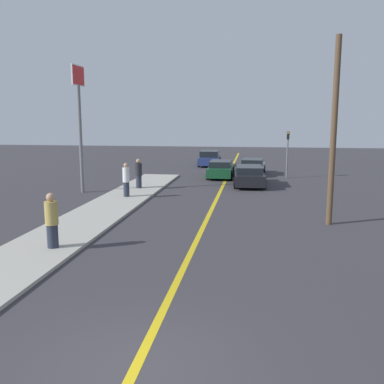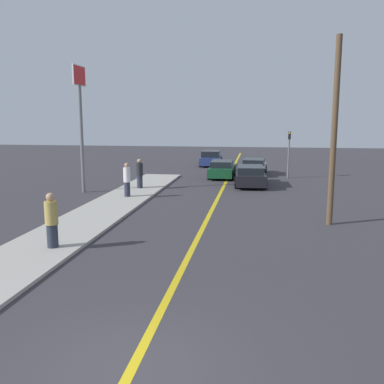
{
  "view_description": "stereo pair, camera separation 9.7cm",
  "coord_description": "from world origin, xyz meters",
  "px_view_note": "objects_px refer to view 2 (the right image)",
  "views": [
    {
      "loc": [
        1.97,
        -6.56,
        4.31
      ],
      "look_at": [
        -0.36,
        9.39,
        1.54
      ],
      "focal_mm": 40.0,
      "sensor_mm": 36.0,
      "label": 1
    },
    {
      "loc": [
        2.07,
        -6.55,
        4.31
      ],
      "look_at": [
        -0.36,
        9.39,
        1.54
      ],
      "focal_mm": 40.0,
      "sensor_mm": 36.0,
      "label": 2
    }
  ],
  "objects_px": {
    "car_parked_left_lot": "(211,158)",
    "roadside_sign": "(80,103)",
    "car_ahead_center": "(222,169)",
    "pedestrian_mid_group": "(127,180)",
    "car_far_distant": "(254,167)",
    "pedestrian_near_curb": "(52,220)",
    "traffic_light": "(289,149)",
    "pedestrian_far_standing": "(140,174)",
    "car_near_right_lane": "(250,176)",
    "utility_pole": "(334,133)"
  },
  "relations": [
    {
      "from": "car_parked_left_lot",
      "to": "roadside_sign",
      "type": "bearing_deg",
      "value": -112.81
    },
    {
      "from": "car_ahead_center",
      "to": "pedestrian_mid_group",
      "type": "relative_size",
      "value": 2.37
    },
    {
      "from": "car_far_distant",
      "to": "pedestrian_near_curb",
      "type": "bearing_deg",
      "value": -103.67
    },
    {
      "from": "car_far_distant",
      "to": "car_parked_left_lot",
      "type": "height_order",
      "value": "car_parked_left_lot"
    },
    {
      "from": "traffic_light",
      "to": "roadside_sign",
      "type": "bearing_deg",
      "value": -146.94
    },
    {
      "from": "pedestrian_mid_group",
      "to": "pedestrian_far_standing",
      "type": "distance_m",
      "value": 2.94
    },
    {
      "from": "traffic_light",
      "to": "roadside_sign",
      "type": "distance_m",
      "value": 15.11
    },
    {
      "from": "car_near_right_lane",
      "to": "utility_pole",
      "type": "height_order",
      "value": "utility_pole"
    },
    {
      "from": "car_ahead_center",
      "to": "pedestrian_near_curb",
      "type": "xyz_separation_m",
      "value": [
        -4.08,
        -18.68,
        0.39
      ]
    },
    {
      "from": "roadside_sign",
      "to": "utility_pole",
      "type": "distance_m",
      "value": 14.48
    },
    {
      "from": "car_near_right_lane",
      "to": "traffic_light",
      "type": "xyz_separation_m",
      "value": [
        2.69,
        3.93,
        1.48
      ]
    },
    {
      "from": "car_ahead_center",
      "to": "car_far_distant",
      "type": "height_order",
      "value": "car_ahead_center"
    },
    {
      "from": "car_ahead_center",
      "to": "roadside_sign",
      "type": "height_order",
      "value": "roadside_sign"
    },
    {
      "from": "car_parked_left_lot",
      "to": "roadside_sign",
      "type": "xyz_separation_m",
      "value": [
        -5.9,
        -15.64,
        4.54
      ]
    },
    {
      "from": "car_ahead_center",
      "to": "pedestrian_far_standing",
      "type": "xyz_separation_m",
      "value": [
        -4.54,
        -6.31,
        0.38
      ]
    },
    {
      "from": "car_near_right_lane",
      "to": "car_ahead_center",
      "type": "height_order",
      "value": "car_near_right_lane"
    },
    {
      "from": "car_near_right_lane",
      "to": "car_far_distant",
      "type": "bearing_deg",
      "value": 85.32
    },
    {
      "from": "car_far_distant",
      "to": "utility_pole",
      "type": "relative_size",
      "value": 0.57
    },
    {
      "from": "pedestrian_mid_group",
      "to": "roadside_sign",
      "type": "bearing_deg",
      "value": 154.07
    },
    {
      "from": "car_parked_left_lot",
      "to": "pedestrian_near_curb",
      "type": "xyz_separation_m",
      "value": [
        -2.4,
        -26.59,
        0.34
      ]
    },
    {
      "from": "pedestrian_near_curb",
      "to": "pedestrian_far_standing",
      "type": "height_order",
      "value": "pedestrian_near_curb"
    },
    {
      "from": "car_parked_left_lot",
      "to": "pedestrian_far_standing",
      "type": "relative_size",
      "value": 2.46
    },
    {
      "from": "pedestrian_far_standing",
      "to": "roadside_sign",
      "type": "distance_m",
      "value": 5.38
    },
    {
      "from": "car_far_distant",
      "to": "car_near_right_lane",
      "type": "bearing_deg",
      "value": -88.46
    },
    {
      "from": "car_near_right_lane",
      "to": "traffic_light",
      "type": "bearing_deg",
      "value": 52.81
    },
    {
      "from": "pedestrian_near_curb",
      "to": "pedestrian_mid_group",
      "type": "bearing_deg",
      "value": 92.13
    },
    {
      "from": "pedestrian_near_curb",
      "to": "traffic_light",
      "type": "distance_m",
      "value": 21.03
    },
    {
      "from": "traffic_light",
      "to": "roadside_sign",
      "type": "height_order",
      "value": "roadside_sign"
    },
    {
      "from": "pedestrian_far_standing",
      "to": "roadside_sign",
      "type": "xyz_separation_m",
      "value": [
        -3.04,
        -1.41,
        4.21
      ]
    },
    {
      "from": "pedestrian_mid_group",
      "to": "traffic_light",
      "type": "relative_size",
      "value": 0.54
    },
    {
      "from": "pedestrian_mid_group",
      "to": "traffic_light",
      "type": "height_order",
      "value": "traffic_light"
    },
    {
      "from": "pedestrian_far_standing",
      "to": "pedestrian_mid_group",
      "type": "bearing_deg",
      "value": -87.82
    },
    {
      "from": "car_near_right_lane",
      "to": "traffic_light",
      "type": "distance_m",
      "value": 4.98
    },
    {
      "from": "car_parked_left_lot",
      "to": "pedestrian_mid_group",
      "type": "xyz_separation_m",
      "value": [
        -2.75,
        -17.17,
        0.36
      ]
    },
    {
      "from": "car_far_distant",
      "to": "pedestrian_mid_group",
      "type": "distance_m",
      "value": 13.22
    },
    {
      "from": "car_near_right_lane",
      "to": "pedestrian_far_standing",
      "type": "height_order",
      "value": "pedestrian_far_standing"
    },
    {
      "from": "car_far_distant",
      "to": "utility_pole",
      "type": "distance_m",
      "value": 16.4
    },
    {
      "from": "car_near_right_lane",
      "to": "utility_pole",
      "type": "bearing_deg",
      "value": -74.04
    },
    {
      "from": "car_parked_left_lot",
      "to": "utility_pole",
      "type": "xyz_separation_m",
      "value": [
        7.22,
        -21.57,
        3.08
      ]
    },
    {
      "from": "pedestrian_near_curb",
      "to": "roadside_sign",
      "type": "relative_size",
      "value": 0.25
    },
    {
      "from": "car_ahead_center",
      "to": "utility_pole",
      "type": "relative_size",
      "value": 0.58
    },
    {
      "from": "car_near_right_lane",
      "to": "pedestrian_near_curb",
      "type": "distance_m",
      "value": 16.33
    },
    {
      "from": "pedestrian_near_curb",
      "to": "roadside_sign",
      "type": "bearing_deg",
      "value": 107.73
    },
    {
      "from": "car_near_right_lane",
      "to": "car_parked_left_lot",
      "type": "xyz_separation_m",
      "value": [
        -3.8,
        11.5,
        0.03
      ]
    },
    {
      "from": "car_far_distant",
      "to": "car_parked_left_lot",
      "type": "distance_m",
      "value": 7.05
    },
    {
      "from": "car_far_distant",
      "to": "pedestrian_near_curb",
      "type": "relative_size",
      "value": 2.33
    },
    {
      "from": "car_ahead_center",
      "to": "utility_pole",
      "type": "height_order",
      "value": "utility_pole"
    },
    {
      "from": "car_parked_left_lot",
      "to": "car_ahead_center",
      "type": "bearing_deg",
      "value": -80.18
    },
    {
      "from": "car_near_right_lane",
      "to": "car_ahead_center",
      "type": "relative_size",
      "value": 1.1
    },
    {
      "from": "car_parked_left_lot",
      "to": "pedestrian_mid_group",
      "type": "height_order",
      "value": "pedestrian_mid_group"
    }
  ]
}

